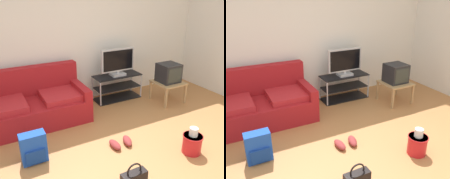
# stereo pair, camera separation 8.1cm
# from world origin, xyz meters

# --- Properties ---
(ground_plane) EXTENTS (9.00, 9.80, 0.02)m
(ground_plane) POSITION_xyz_m (0.00, 0.00, -0.01)
(ground_plane) COLOR #B27542
(wall_back) EXTENTS (9.00, 0.10, 2.70)m
(wall_back) POSITION_xyz_m (0.00, 2.45, 1.35)
(wall_back) COLOR silver
(wall_back) RESTS_ON ground_plane
(couch) EXTENTS (1.77, 0.92, 0.90)m
(couch) POSITION_xyz_m (-0.84, 1.92, 0.32)
(couch) COLOR maroon
(couch) RESTS_ON ground_plane
(tv_stand) EXTENTS (0.98, 0.41, 0.52)m
(tv_stand) POSITION_xyz_m (0.90, 2.09, 0.26)
(tv_stand) COLOR black
(tv_stand) RESTS_ON ground_plane
(flat_tv) EXTENTS (0.72, 0.22, 0.55)m
(flat_tv) POSITION_xyz_m (0.90, 2.07, 0.79)
(flat_tv) COLOR #B2B2B7
(flat_tv) RESTS_ON tv_stand
(side_table) EXTENTS (0.55, 0.55, 0.42)m
(side_table) POSITION_xyz_m (1.75, 1.48, 0.36)
(side_table) COLOR tan
(side_table) RESTS_ON ground_plane
(crt_tv) EXTENTS (0.39, 0.38, 0.37)m
(crt_tv) POSITION_xyz_m (1.75, 1.50, 0.61)
(crt_tv) COLOR #232326
(crt_tv) RESTS_ON side_table
(backpack) EXTENTS (0.33, 0.25, 0.42)m
(backpack) POSITION_xyz_m (-1.08, 0.81, 0.20)
(backpack) COLOR blue
(backpack) RESTS_ON ground_plane
(cleaning_bucket) EXTENTS (0.28, 0.28, 0.39)m
(cleaning_bucket) POSITION_xyz_m (0.90, -0.04, 0.16)
(cleaning_bucket) COLOR red
(cleaning_bucket) RESTS_ON ground_plane
(sneakers_pair) EXTENTS (0.37, 0.29, 0.09)m
(sneakers_pair) POSITION_xyz_m (0.11, 0.57, 0.04)
(sneakers_pair) COLOR #993333
(sneakers_pair) RESTS_ON ground_plane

